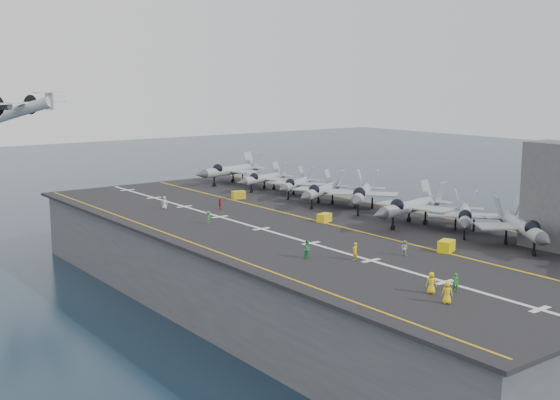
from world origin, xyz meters
TOP-DOWN VIEW (x-y plane):
  - ground at (0.00, 0.00)m, footprint 500.00×500.00m
  - hull at (0.00, 0.00)m, footprint 36.00×90.00m
  - flight_deck at (0.00, 0.00)m, footprint 38.00×92.00m
  - foul_line at (3.00, 0.00)m, footprint 0.35×90.00m
  - landing_centerline at (-6.00, 0.00)m, footprint 0.50×90.00m
  - deck_edge_port at (-17.00, 0.00)m, footprint 0.25×90.00m
  - deck_edge_stbd at (18.50, 0.00)m, footprint 0.25×90.00m
  - fighter_jet_1 at (11.95, -25.89)m, footprint 16.50×17.53m
  - fighter_jet_2 at (12.89, -17.17)m, footprint 16.20×15.45m
  - fighter_jet_3 at (11.18, -9.76)m, footprint 16.74×12.71m
  - fighter_jet_4 at (13.33, 1.70)m, footprint 18.18×17.38m
  - fighter_jet_5 at (11.38, 8.53)m, footprint 16.68×14.69m
  - fighter_jet_6 at (13.44, 17.36)m, footprint 15.30×13.78m
  - fighter_jet_7 at (13.06, 25.87)m, footprint 14.59×11.68m
  - fighter_jet_8 at (12.54, 35.47)m, footprint 17.03×12.93m
  - tow_cart_a at (3.45, -22.18)m, footprint 2.49×2.06m
  - tow_cart_b at (3.40, -1.39)m, footprint 2.16×1.70m
  - tow_cart_c at (4.52, 21.11)m, footprint 2.34×1.83m
  - crew_0 at (-9.84, -31.58)m, footprint 1.41×1.38m
  - crew_1 at (-7.20, -18.78)m, footprint 1.23×0.89m
  - crew_2 at (-10.65, -15.10)m, footprint 1.41×1.18m
  - crew_3 at (-9.74, 6.89)m, footprint 1.17×1.25m
  - crew_4 at (-2.92, 14.84)m, footprint 0.93×1.13m
  - crew_5 at (-9.21, 20.22)m, footprint 1.35×1.27m
  - crew_6 at (-7.56, -32.43)m, footprint 1.12×1.23m
  - crew_7 at (-1.46, -20.51)m, footprint 0.85×1.10m
  - transport_plane at (-15.79, 63.12)m, footprint 25.40×22.80m
  - crew_8 at (-10.96, -34.30)m, footprint 1.41×1.38m

SIDE VIEW (x-z plane):
  - ground at x=0.00m, z-range 0.00..0.00m
  - hull at x=0.00m, z-range 0.00..10.00m
  - flight_deck at x=0.00m, z-range 10.00..10.40m
  - foul_line at x=3.00m, z-range 10.41..10.43m
  - landing_centerline at x=-6.00m, z-range 10.41..10.43m
  - deck_edge_port at x=-17.00m, z-range 10.41..10.43m
  - deck_edge_stbd at x=18.50m, z-range 10.41..10.43m
  - tow_cart_b at x=3.40m, z-range 10.40..11.54m
  - tow_cart_c at x=4.52m, z-range 10.40..11.64m
  - tow_cart_a at x=3.45m, z-range 10.40..11.68m
  - crew_4 at x=-2.92m, z-range 10.40..12.01m
  - crew_7 at x=-1.46m, z-range 10.40..12.05m
  - crew_6 at x=-7.56m, z-range 10.40..12.11m
  - crew_3 at x=-9.74m, z-range 10.40..12.13m
  - crew_5 at x=-9.21m, z-range 10.40..12.27m
  - crew_1 at x=-7.20m, z-range 10.40..12.32m
  - crew_0 at x=-9.84m, z-range 10.40..12.37m
  - crew_8 at x=-10.96m, z-range 10.40..12.37m
  - crew_2 at x=-10.65m, z-range 10.40..12.41m
  - fighter_jet_7 at x=13.06m, z-range 10.40..14.82m
  - fighter_jet_6 at x=13.44m, z-range 10.40..14.83m
  - fighter_jet_2 at x=12.89m, z-range 10.40..15.10m
  - fighter_jet_5 at x=11.38m, z-range 10.40..15.25m
  - fighter_jet_1 at x=11.95m, z-range 10.40..15.47m
  - fighter_jet_3 at x=11.18m, z-range 10.40..15.66m
  - fighter_jet_4 at x=13.33m, z-range 10.40..15.67m
  - fighter_jet_8 at x=12.54m, z-range 10.40..15.75m
  - transport_plane at x=-15.79m, z-range 21.23..26.22m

